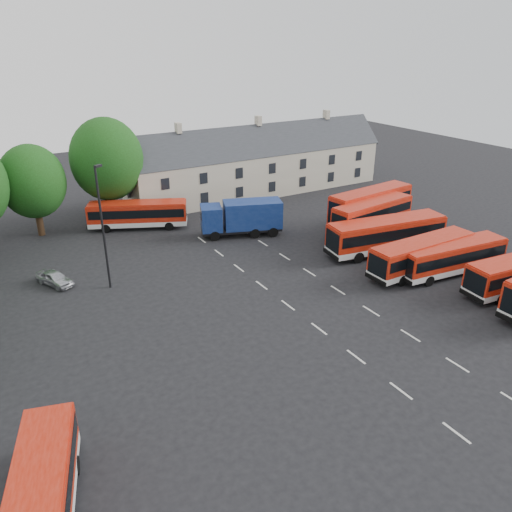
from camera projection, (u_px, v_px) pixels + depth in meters
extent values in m
plane|color=black|center=(303.00, 317.00, 37.51)|extent=(140.00, 140.00, 0.00)
cube|color=beige|center=(456.00, 433.00, 26.48)|extent=(0.15, 1.80, 0.01)
cube|color=beige|center=(401.00, 391.00, 29.63)|extent=(0.15, 1.80, 0.01)
cube|color=beige|center=(356.00, 357.00, 32.78)|extent=(0.15, 1.80, 0.01)
cube|color=beige|center=(319.00, 329.00, 35.93)|extent=(0.15, 1.80, 0.01)
cube|color=beige|center=(288.00, 305.00, 39.08)|extent=(0.15, 1.80, 0.01)
cube|color=beige|center=(262.00, 285.00, 42.23)|extent=(0.15, 1.80, 0.01)
cube|color=beige|center=(239.00, 268.00, 45.38)|extent=(0.15, 1.80, 0.01)
cube|color=beige|center=(219.00, 253.00, 48.53)|extent=(0.15, 1.80, 0.01)
cube|color=beige|center=(202.00, 240.00, 51.68)|extent=(0.15, 1.80, 0.01)
cube|color=beige|center=(457.00, 365.00, 31.96)|extent=(0.15, 1.80, 0.01)
cube|color=beige|center=(410.00, 336.00, 35.11)|extent=(0.15, 1.80, 0.01)
cube|color=beige|center=(371.00, 311.00, 38.26)|extent=(0.15, 1.80, 0.01)
cube|color=beige|center=(338.00, 290.00, 41.41)|extent=(0.15, 1.80, 0.01)
cube|color=beige|center=(309.00, 272.00, 44.57)|extent=(0.15, 1.80, 0.01)
cube|color=beige|center=(285.00, 257.00, 47.72)|extent=(0.15, 1.80, 0.01)
cube|color=beige|center=(263.00, 243.00, 50.87)|extent=(0.15, 1.80, 0.01)
cube|color=beige|center=(244.00, 231.00, 54.02)|extent=(0.15, 1.80, 0.01)
cylinder|color=black|center=(39.00, 219.00, 52.33)|extent=(0.70, 0.70, 3.50)
ellipsoid|color=#183C10|center=(32.00, 182.00, 50.69)|extent=(6.60, 6.60, 7.59)
cylinder|color=black|center=(112.00, 202.00, 56.70)|extent=(0.70, 0.70, 4.20)
ellipsoid|color=#183C10|center=(107.00, 159.00, 54.74)|extent=(7.92, 7.92, 9.11)
cube|color=beige|center=(258.00, 172.00, 66.56)|extent=(35.00, 7.00, 5.50)
cube|color=#2D3035|center=(258.00, 152.00, 65.45)|extent=(35.70, 7.13, 7.13)
cube|color=beige|center=(178.00, 128.00, 58.73)|extent=(0.60, 0.90, 1.20)
cube|color=beige|center=(258.00, 121.00, 63.86)|extent=(0.60, 0.90, 1.20)
cube|color=beige|center=(326.00, 114.00, 68.99)|extent=(0.60, 0.90, 1.20)
cylinder|color=black|center=(500.00, 299.00, 39.05)|extent=(0.98, 0.36, 0.96)
cube|color=silver|center=(450.00, 266.00, 43.98)|extent=(10.65, 3.49, 0.52)
cube|color=#AF1E0A|center=(452.00, 254.00, 43.51)|extent=(10.65, 3.49, 1.85)
cube|color=black|center=(453.00, 253.00, 43.49)|extent=(10.24, 3.50, 0.90)
cube|color=#AF1E0A|center=(454.00, 244.00, 43.11)|extent=(10.43, 3.37, 0.11)
cylinder|color=black|center=(429.00, 281.00, 41.93)|extent=(0.97, 0.37, 0.95)
cylinder|color=black|center=(469.00, 258.00, 46.25)|extent=(0.97, 0.37, 0.95)
cube|color=silver|center=(421.00, 264.00, 44.37)|extent=(10.83, 2.56, 0.54)
cube|color=#AF1E0A|center=(423.00, 251.00, 43.87)|extent=(10.83, 2.56, 1.92)
cube|color=black|center=(423.00, 251.00, 43.85)|extent=(10.40, 2.62, 0.93)
cube|color=#AF1E0A|center=(424.00, 241.00, 43.47)|extent=(10.61, 2.46, 0.12)
cylinder|color=black|center=(402.00, 281.00, 41.97)|extent=(0.98, 0.28, 0.98)
cylinder|color=black|center=(437.00, 255.00, 46.98)|extent=(0.98, 0.28, 0.98)
cube|color=silver|center=(385.00, 244.00, 48.43)|extent=(12.21, 4.50, 0.60)
cube|color=#AF1E0A|center=(387.00, 231.00, 47.89)|extent=(12.21, 4.50, 2.12)
cube|color=black|center=(387.00, 231.00, 47.87)|extent=(11.74, 4.49, 1.03)
cube|color=#AF1E0A|center=(388.00, 220.00, 47.44)|extent=(11.95, 4.36, 0.13)
cylinder|color=black|center=(358.00, 258.00, 46.21)|extent=(1.12, 0.47, 1.08)
cylinder|color=black|center=(409.00, 237.00, 50.90)|extent=(1.12, 0.47, 1.08)
cube|color=silver|center=(370.00, 232.00, 51.83)|extent=(10.04, 3.39, 0.49)
cube|color=#AF1E0A|center=(372.00, 216.00, 51.13)|extent=(10.04, 3.39, 3.00)
cube|color=black|center=(371.00, 222.00, 51.36)|extent=(9.65, 3.39, 0.85)
cube|color=#AF1E0A|center=(373.00, 202.00, 50.51)|extent=(9.83, 3.28, 0.11)
cylinder|color=black|center=(357.00, 244.00, 49.44)|extent=(0.92, 0.35, 0.89)
cylinder|color=black|center=(382.00, 225.00, 54.42)|extent=(0.92, 0.35, 0.89)
cube|color=black|center=(373.00, 211.00, 50.89)|extent=(9.65, 3.39, 0.85)
cube|color=silver|center=(369.00, 222.00, 54.63)|extent=(10.79, 3.54, 0.53)
cube|color=#AF1E0A|center=(370.00, 205.00, 53.88)|extent=(10.79, 3.54, 3.23)
cube|color=black|center=(370.00, 211.00, 54.13)|extent=(10.38, 3.55, 0.92)
cube|color=#AF1E0A|center=(372.00, 190.00, 53.21)|extent=(10.57, 3.42, 0.12)
cylinder|color=black|center=(355.00, 233.00, 52.08)|extent=(0.99, 0.37, 0.96)
cylinder|color=black|center=(381.00, 215.00, 57.40)|extent=(0.99, 0.37, 0.96)
cube|color=black|center=(371.00, 200.00, 53.63)|extent=(10.38, 3.55, 0.92)
cube|color=#AF1E0A|center=(38.00, 506.00, 20.20)|extent=(4.99, 10.40, 1.80)
cube|color=black|center=(38.00, 505.00, 20.18)|extent=(4.93, 10.03, 0.88)
cube|color=#AF1E0A|center=(34.00, 489.00, 19.82)|extent=(4.85, 10.18, 0.11)
cylinder|color=black|center=(29.00, 474.00, 23.40)|extent=(0.50, 0.96, 0.92)
cube|color=silver|center=(139.00, 222.00, 54.59)|extent=(10.51, 6.55, 0.52)
cube|color=#AF1E0A|center=(138.00, 211.00, 54.11)|extent=(10.51, 6.55, 1.86)
cube|color=black|center=(138.00, 211.00, 54.10)|extent=(10.16, 6.42, 0.90)
cube|color=#AF1E0A|center=(137.00, 203.00, 53.72)|extent=(10.28, 6.37, 0.11)
cylinder|color=black|center=(106.00, 229.00, 53.40)|extent=(0.98, 0.64, 0.95)
cylinder|color=black|center=(170.00, 220.00, 56.00)|extent=(0.98, 0.64, 0.95)
cube|color=black|center=(241.00, 229.00, 52.74)|extent=(8.63, 4.99, 0.31)
cube|color=navy|center=(211.00, 218.00, 51.65)|extent=(2.87, 3.18, 2.51)
cube|color=black|center=(202.00, 215.00, 51.34)|extent=(0.87, 2.13, 1.26)
cube|color=navy|center=(253.00, 214.00, 52.31)|extent=(6.51, 4.53, 2.83)
cylinder|color=black|center=(215.00, 236.00, 51.25)|extent=(1.08, 0.64, 1.05)
cylinder|color=black|center=(269.00, 225.00, 54.39)|extent=(1.08, 0.64, 1.05)
imported|color=#B5B7BD|center=(54.00, 278.00, 42.08)|extent=(2.97, 3.94, 1.25)
cylinder|color=black|center=(103.00, 230.00, 39.85)|extent=(0.18, 0.18, 10.27)
cube|color=black|center=(98.00, 166.00, 38.02)|extent=(0.67, 0.49, 0.18)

